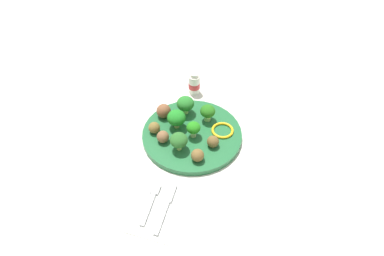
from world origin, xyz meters
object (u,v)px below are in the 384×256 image
(broccoli_floret_back_left, at_px, (185,104))
(broccoli_floret_mid_left, at_px, (176,118))
(broccoli_floret_mid_right, at_px, (208,112))
(meatball_back_right, at_px, (154,128))
(fork, at_px, (151,201))
(yogurt_bottle, at_px, (194,84))
(meatball_far_rim, at_px, (163,137))
(plate, at_px, (192,135))
(meatball_back_left, at_px, (164,111))
(napkin, at_px, (157,207))
(pepper_ring_front_left, at_px, (223,130))
(knife, at_px, (165,205))
(meatball_front_left, at_px, (198,155))
(broccoli_floret_near_rim, at_px, (179,140))
(broccoli_floret_center, at_px, (193,128))
(meatball_near_rim, at_px, (213,142))

(broccoli_floret_back_left, distance_m, broccoli_floret_mid_left, 0.06)
(broccoli_floret_mid_right, height_order, meatball_back_right, broccoli_floret_mid_right)
(fork, relative_size, yogurt_bottle, 1.63)
(meatball_far_rim, bearing_deg, plate, -53.86)
(meatball_back_left, bearing_deg, fork, -168.46)
(napkin, bearing_deg, broccoli_floret_back_left, 3.37)
(meatball_back_right, xyz_separation_m, pepper_ring_front_left, (0.05, -0.18, -0.01))
(fork, height_order, knife, same)
(meatball_front_left, distance_m, knife, 0.16)
(broccoli_floret_back_left, bearing_deg, yogurt_bottle, 2.17)
(pepper_ring_front_left, xyz_separation_m, knife, (-0.27, 0.08, -0.01))
(broccoli_floret_mid_right, bearing_deg, meatball_front_left, -176.49)
(broccoli_floret_mid_left, height_order, yogurt_bottle, yogurt_bottle)
(broccoli_floret_mid_left, height_order, meatball_back_left, broccoli_floret_mid_left)
(meatball_far_rim, relative_size, fork, 0.28)
(knife, bearing_deg, broccoli_floret_mid_left, 10.12)
(yogurt_bottle, bearing_deg, broccoli_floret_mid_left, 178.79)
(broccoli_floret_mid_left, distance_m, meatball_far_rim, 0.07)
(broccoli_floret_near_rim, relative_size, broccoli_floret_center, 1.11)
(meatball_front_left, bearing_deg, pepper_ring_front_left, -19.41)
(broccoli_floret_back_left, xyz_separation_m, pepper_ring_front_left, (-0.05, -0.12, -0.03))
(plate, bearing_deg, yogurt_bottle, 12.98)
(broccoli_floret_near_rim, xyz_separation_m, fork, (-0.17, 0.02, -0.04))
(meatball_near_rim, height_order, knife, meatball_near_rim)
(broccoli_floret_near_rim, distance_m, broccoli_floret_back_left, 0.14)
(plate, relative_size, napkin, 1.65)
(broccoli_floret_center, bearing_deg, plate, 34.03)
(plate, height_order, napkin, plate)
(meatball_front_left, bearing_deg, knife, 164.35)
(meatball_back_left, xyz_separation_m, meatball_back_right, (-0.07, 0.01, -0.00))
(broccoli_floret_mid_right, bearing_deg, yogurt_bottle, 29.59)
(broccoli_floret_mid_right, distance_m, meatball_back_left, 0.13)
(meatball_far_rim, xyz_separation_m, fork, (-0.19, -0.03, -0.03))
(plate, relative_size, yogurt_bottle, 3.80)
(broccoli_floret_near_rim, bearing_deg, meatball_front_left, -112.44)
(meatball_front_left, bearing_deg, broccoli_floret_mid_right, 3.51)
(plate, xyz_separation_m, meatball_far_rim, (-0.05, 0.07, 0.02))
(yogurt_bottle, bearing_deg, broccoli_floret_near_rim, -174.18)
(broccoli_floret_back_left, relative_size, fork, 0.47)
(plate, height_order, fork, plate)
(plate, bearing_deg, meatball_back_right, 102.29)
(meatball_front_left, bearing_deg, yogurt_bottle, 16.42)
(meatball_back_left, bearing_deg, broccoli_floret_mid_left, -123.60)
(plate, height_order, meatball_back_right, meatball_back_right)
(broccoli_floret_near_rim, xyz_separation_m, broccoli_floret_center, (0.06, -0.02, -0.00))
(broccoli_floret_mid_right, relative_size, broccoli_floret_mid_left, 0.93)
(yogurt_bottle, bearing_deg, knife, -174.55)
(meatball_near_rim, distance_m, napkin, 0.23)
(broccoli_floret_mid_right, height_order, knife, broccoli_floret_mid_right)
(plate, xyz_separation_m, meatball_back_left, (0.05, 0.10, 0.03))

